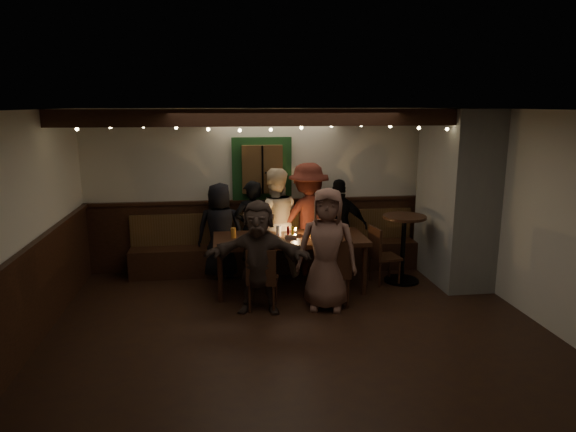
{
  "coord_description": "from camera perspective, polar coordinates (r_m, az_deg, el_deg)",
  "views": [
    {
      "loc": [
        -0.87,
        -5.7,
        2.66
      ],
      "look_at": [
        0.11,
        1.6,
        1.05
      ],
      "focal_mm": 32.0,
      "sensor_mm": 36.0,
      "label": 1
    }
  ],
  "objects": [
    {
      "name": "person_b",
      "position": [
        8.02,
        -3.99,
        -1.42
      ],
      "size": [
        0.6,
        0.45,
        1.52
      ],
      "primitive_type": "imported",
      "rotation": [
        0.0,
        0.0,
        3.3
      ],
      "color": "black",
      "rests_on": "ground"
    },
    {
      "name": "chair_end",
      "position": [
        7.82,
        10.22,
        -3.95
      ],
      "size": [
        0.45,
        0.45,
        0.88
      ],
      "color": "black",
      "rests_on": "ground"
    },
    {
      "name": "room",
      "position": [
        7.55,
        7.41,
        0.1
      ],
      "size": [
        6.02,
        5.01,
        2.62
      ],
      "color": "black",
      "rests_on": "ground"
    },
    {
      "name": "high_top",
      "position": [
        7.94,
        12.7,
        -2.64
      ],
      "size": [
        0.65,
        0.65,
        1.03
      ],
      "color": "black",
      "rests_on": "ground"
    },
    {
      "name": "dining_table",
      "position": [
        7.42,
        0.2,
        -2.85
      ],
      "size": [
        2.19,
        0.94,
        0.95
      ],
      "color": "black",
      "rests_on": "ground"
    },
    {
      "name": "chair_near_left",
      "position": [
        6.7,
        -2.9,
        -6.65
      ],
      "size": [
        0.46,
        0.46,
        0.86
      ],
      "color": "black",
      "rests_on": "ground"
    },
    {
      "name": "person_a",
      "position": [
        8.03,
        -7.53,
        -1.59
      ],
      "size": [
        0.76,
        0.52,
        1.49
      ],
      "primitive_type": "imported",
      "rotation": [
        0.0,
        0.0,
        3.07
      ],
      "color": "black",
      "rests_on": "ground"
    },
    {
      "name": "person_c",
      "position": [
        7.99,
        -1.52,
        -0.74
      ],
      "size": [
        0.83,
        0.65,
        1.71
      ],
      "primitive_type": "imported",
      "rotation": [
        0.0,
        0.0,
        3.14
      ],
      "color": "beige",
      "rests_on": "ground"
    },
    {
      "name": "chair_near_right",
      "position": [
        6.88,
        5.25,
        -5.84
      ],
      "size": [
        0.47,
        0.47,
        0.93
      ],
      "color": "black",
      "rests_on": "ground"
    },
    {
      "name": "person_d",
      "position": [
        8.1,
        2.25,
        -0.33
      ],
      "size": [
        1.27,
        0.92,
        1.77
      ],
      "primitive_type": "imported",
      "rotation": [
        0.0,
        0.0,
        3.39
      ],
      "color": "#551F17",
      "rests_on": "ground"
    },
    {
      "name": "person_g",
      "position": [
        6.71,
        4.33,
        -3.7
      ],
      "size": [
        0.9,
        0.7,
        1.62
      ],
      "primitive_type": "imported",
      "rotation": [
        0.0,
        0.0,
        -0.26
      ],
      "color": "brown",
      "rests_on": "ground"
    },
    {
      "name": "person_f",
      "position": [
        6.62,
        -3.29,
        -4.56
      ],
      "size": [
        1.43,
        0.71,
        1.48
      ],
      "primitive_type": "imported",
      "rotation": [
        0.0,
        0.0,
        -0.21
      ],
      "color": "#3D2E27",
      "rests_on": "ground"
    },
    {
      "name": "person_e",
      "position": [
        8.2,
        5.71,
        -1.15
      ],
      "size": [
        0.95,
        0.59,
        1.51
      ],
      "primitive_type": "imported",
      "rotation": [
        0.0,
        0.0,
        2.87
      ],
      "color": "black",
      "rests_on": "ground"
    }
  ]
}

